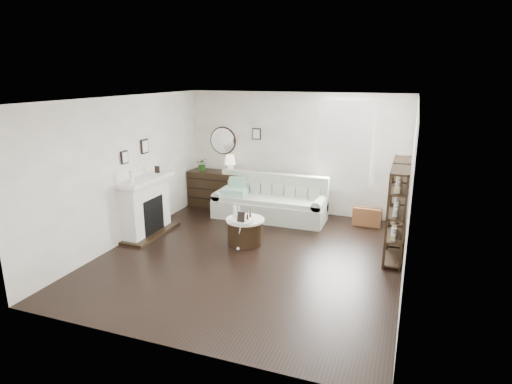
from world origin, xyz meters
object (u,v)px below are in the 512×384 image
at_px(dresser, 216,189).
at_px(pedestal_table, 243,222).
at_px(sofa, 270,204).
at_px(drum_table, 245,231).

bearing_deg(dresser, pedestal_table, -54.35).
xyz_separation_m(sofa, drum_table, (0.04, -1.59, -0.06)).
bearing_deg(sofa, drum_table, -88.62).
distance_m(sofa, dresser, 1.55).
distance_m(drum_table, pedestal_table, 0.29).
relative_size(sofa, dresser, 1.91).
height_order(dresser, pedestal_table, dresser).
bearing_deg(drum_table, pedestal_table, -85.95).
bearing_deg(sofa, pedestal_table, -88.38).
xyz_separation_m(drum_table, pedestal_table, (0.01, -0.16, 0.23)).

